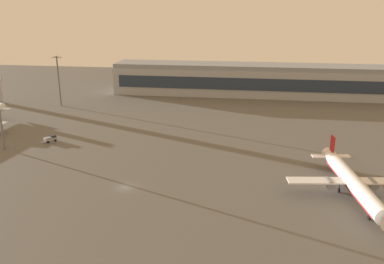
# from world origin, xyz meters

# --- Properties ---
(ground_plane) EXTENTS (416.00, 416.00, 0.00)m
(ground_plane) POSITION_xyz_m (0.00, 0.00, 0.00)
(ground_plane) COLOR #56544F
(terminal_building) EXTENTS (173.07, 22.40, 16.40)m
(terminal_building) POSITION_xyz_m (44.85, 122.24, 8.09)
(terminal_building) COLOR #9EA3AD
(terminal_building) RESTS_ON ground
(airplane_mid_apron) EXTENTS (32.04, 41.04, 10.53)m
(airplane_mid_apron) POSITION_xyz_m (57.79, 3.71, 3.98)
(airplane_mid_apron) COLOR white
(airplane_mid_apron) RESTS_ON ground
(cargo_loader) EXTENTS (4.10, 4.47, 2.25)m
(cargo_loader) POSITION_xyz_m (-37.49, 32.13, 1.18)
(cargo_loader) COLOR gray
(cargo_loader) RESTS_ON ground
(apron_light_central) EXTENTS (4.80, 0.90, 23.77)m
(apron_light_central) POSITION_xyz_m (-58.33, 83.29, 13.70)
(apron_light_central) COLOR slate
(apron_light_central) RESTS_ON ground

